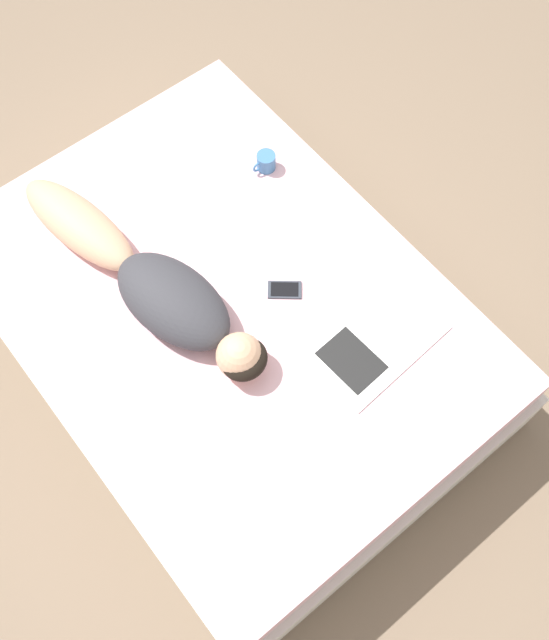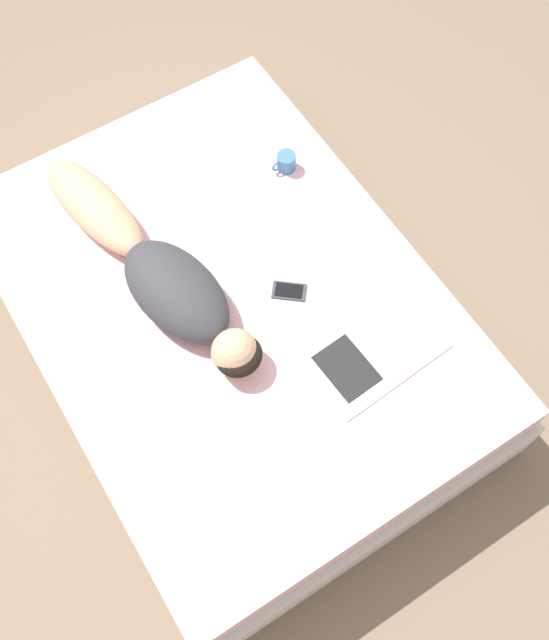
{
  "view_description": "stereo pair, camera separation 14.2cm",
  "coord_description": "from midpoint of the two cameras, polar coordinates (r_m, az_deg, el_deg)",
  "views": [
    {
      "loc": [
        0.71,
        1.18,
        3.12
      ],
      "look_at": [
        -0.08,
        0.2,
        0.54
      ],
      "focal_mm": 42.0,
      "sensor_mm": 36.0,
      "label": 1
    },
    {
      "loc": [
        0.59,
        1.26,
        3.12
      ],
      "look_at": [
        -0.08,
        0.2,
        0.54
      ],
      "focal_mm": 42.0,
      "sensor_mm": 36.0,
      "label": 2
    }
  ],
  "objects": [
    {
      "name": "open_magazine",
      "position": [
        2.9,
        6.21,
        -1.65
      ],
      "size": [
        0.54,
        0.37,
        0.01
      ],
      "rotation": [
        0.0,
        0.0,
        0.06
      ],
      "color": "white",
      "rests_on": "bed"
    },
    {
      "name": "person",
      "position": [
        2.96,
        -10.76,
        2.73
      ],
      "size": [
        0.44,
        1.32,
        0.18
      ],
      "rotation": [
        0.0,
        0.0,
        0.17
      ],
      "color": "tan",
      "rests_on": "bed"
    },
    {
      "name": "ground_plane",
      "position": [
        3.42,
        -4.38,
        -2.39
      ],
      "size": [
        12.0,
        12.0,
        0.0
      ],
      "primitive_type": "plane",
      "color": "#7A6651"
    },
    {
      "name": "bed",
      "position": [
        3.2,
        -4.68,
        -0.68
      ],
      "size": [
        1.57,
        2.16,
        0.49
      ],
      "color": "beige",
      "rests_on": "ground_plane"
    },
    {
      "name": "cell_phone",
      "position": [
        2.99,
        -0.59,
        2.25
      ],
      "size": [
        0.15,
        0.15,
        0.01
      ],
      "rotation": [
        0.0,
        0.0,
        0.87
      ],
      "color": "#333842",
      "rests_on": "bed"
    },
    {
      "name": "coffee_mug",
      "position": [
        3.29,
        -1.93,
        11.92
      ],
      "size": [
        0.11,
        0.08,
        0.08
      ],
      "color": "teal",
      "rests_on": "bed"
    }
  ]
}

